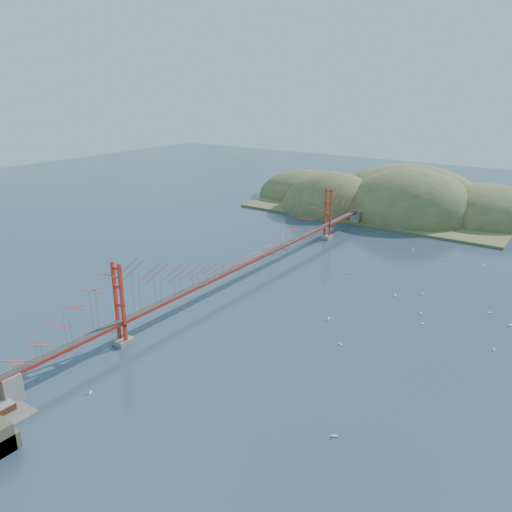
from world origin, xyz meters
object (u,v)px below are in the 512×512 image
Objects in this scene: bridge at (251,241)px; sailboat_1 at (421,313)px; sailboat_0 at (329,318)px; sailboat_2 at (423,323)px.

bridge is 31.28m from sailboat_1.
bridge is 22.06m from sailboat_0.
sailboat_2 is at bearing -68.39° from sailboat_1.
bridge is 126.38× the size of sailboat_0.
sailboat_0 reaches higher than sailboat_2.
sailboat_2 is 0.88× the size of sailboat_1.
sailboat_1 is at bearing 111.61° from sailboat_2.
sailboat_1 is at bearing 42.47° from sailboat_0.
bridge reaches higher than sailboat_0.
sailboat_0 is at bearing -152.10° from sailboat_2.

